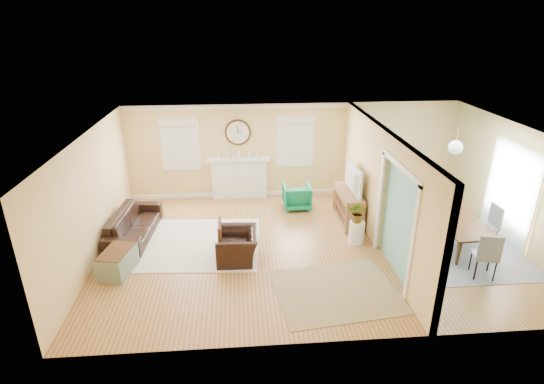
% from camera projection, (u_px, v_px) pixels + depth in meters
% --- Properties ---
extents(floor, '(9.00, 9.00, 0.00)m').
position_uv_depth(floor, '(309.00, 246.00, 9.42)').
color(floor, brown).
rests_on(floor, ground).
extents(wall_back, '(9.00, 0.02, 2.60)m').
position_uv_depth(wall_back, '(293.00, 150.00, 11.68)').
color(wall_back, '#E5BB71').
rests_on(wall_back, ground).
extents(wall_front, '(9.00, 0.02, 2.60)m').
position_uv_depth(wall_front, '(345.00, 271.00, 6.16)').
color(wall_front, '#E5BB71').
rests_on(wall_front, ground).
extents(wall_left, '(0.02, 6.00, 2.60)m').
position_uv_depth(wall_left, '(91.00, 199.00, 8.58)').
color(wall_left, '#E5BB71').
rests_on(wall_left, ground).
extents(wall_right, '(0.02, 6.00, 2.60)m').
position_uv_depth(wall_right, '(515.00, 186.00, 9.26)').
color(wall_right, '#E5BB71').
rests_on(wall_right, ground).
extents(ceiling, '(9.00, 6.00, 0.02)m').
position_uv_depth(ceiling, '(313.00, 132.00, 8.42)').
color(ceiling, white).
rests_on(ceiling, wall_back).
extents(partition, '(0.17, 6.00, 2.60)m').
position_uv_depth(partition, '(377.00, 182.00, 9.27)').
color(partition, '#E5BB71').
rests_on(partition, ground).
extents(fireplace, '(1.70, 0.30, 1.17)m').
position_uv_depth(fireplace, '(239.00, 177.00, 11.73)').
color(fireplace, white).
rests_on(fireplace, ground).
extents(wall_clock, '(0.70, 0.07, 0.70)m').
position_uv_depth(wall_clock, '(238.00, 132.00, 11.33)').
color(wall_clock, '#4D2E16').
rests_on(wall_clock, wall_back).
extents(window_left, '(1.05, 0.13, 1.42)m').
position_uv_depth(window_left, '(180.00, 141.00, 11.27)').
color(window_left, white).
rests_on(window_left, wall_back).
extents(window_right, '(1.05, 0.13, 1.42)m').
position_uv_depth(window_right, '(295.00, 138.00, 11.50)').
color(window_right, white).
rests_on(window_right, wall_back).
extents(french_doors, '(0.06, 1.70, 2.20)m').
position_uv_depth(french_doors, '(511.00, 194.00, 9.33)').
color(french_doors, white).
rests_on(french_doors, ground).
extents(pendant, '(0.30, 0.30, 0.55)m').
position_uv_depth(pendant, '(455.00, 147.00, 8.80)').
color(pendant, gold).
rests_on(pendant, ceiling).
extents(rug_cream, '(2.91, 2.57, 0.01)m').
position_uv_depth(rug_cream, '(197.00, 243.00, 9.51)').
color(rug_cream, silver).
rests_on(rug_cream, floor).
extents(rug_jute, '(2.42, 2.07, 0.01)m').
position_uv_depth(rug_jute, '(336.00, 291.00, 7.85)').
color(rug_jute, tan).
rests_on(rug_jute, floor).
extents(rug_grey, '(2.43, 3.04, 0.01)m').
position_uv_depth(rug_grey, '(456.00, 245.00, 9.43)').
color(rug_grey, gray).
rests_on(rug_grey, floor).
extents(sofa, '(0.96, 2.14, 0.61)m').
position_uv_depth(sofa, '(134.00, 224.00, 9.73)').
color(sofa, black).
rests_on(sofa, floor).
extents(eames_chair, '(0.87, 0.98, 0.62)m').
position_uv_depth(eames_chair, '(237.00, 246.00, 8.80)').
color(eames_chair, black).
rests_on(eames_chair, floor).
extents(green_chair, '(0.71, 0.73, 0.66)m').
position_uv_depth(green_chair, '(297.00, 196.00, 11.17)').
color(green_chair, '#04743D').
rests_on(green_chair, floor).
extents(trunk, '(0.68, 0.93, 0.49)m').
position_uv_depth(trunk, '(118.00, 262.00, 8.35)').
color(trunk, gray).
rests_on(trunk, floor).
extents(credenza, '(0.47, 1.37, 0.80)m').
position_uv_depth(credenza, '(348.00, 206.00, 10.41)').
color(credenza, olive).
rests_on(credenza, floor).
extents(tv, '(0.18, 1.16, 0.67)m').
position_uv_depth(tv, '(349.00, 178.00, 10.13)').
color(tv, black).
rests_on(tv, credenza).
extents(garden_stool, '(0.35, 0.35, 0.51)m').
position_uv_depth(garden_stool, '(357.00, 232.00, 9.48)').
color(garden_stool, white).
rests_on(garden_stool, floor).
extents(potted_plant, '(0.50, 0.46, 0.46)m').
position_uv_depth(potted_plant, '(358.00, 213.00, 9.29)').
color(potted_plant, '#337F33').
rests_on(potted_plant, garden_stool).
extents(dining_table, '(1.03, 1.74, 0.60)m').
position_uv_depth(dining_table, '(458.00, 234.00, 9.32)').
color(dining_table, '#4D2E16').
rests_on(dining_table, floor).
extents(dining_chair_n, '(0.54, 0.54, 1.00)m').
position_uv_depth(dining_chair_n, '(434.00, 200.00, 10.28)').
color(dining_chair_n, gray).
rests_on(dining_chair_n, floor).
extents(dining_chair_s, '(0.51, 0.51, 0.97)m').
position_uv_depth(dining_chair_s, '(486.00, 250.00, 8.12)').
color(dining_chair_s, gray).
rests_on(dining_chair_s, floor).
extents(dining_chair_w, '(0.57, 0.57, 1.03)m').
position_uv_depth(dining_chair_w, '(435.00, 224.00, 9.09)').
color(dining_chair_w, white).
rests_on(dining_chair_w, floor).
extents(dining_chair_e, '(0.44, 0.44, 0.95)m').
position_uv_depth(dining_chair_e, '(487.00, 222.00, 9.26)').
color(dining_chair_e, gray).
rests_on(dining_chair_e, floor).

